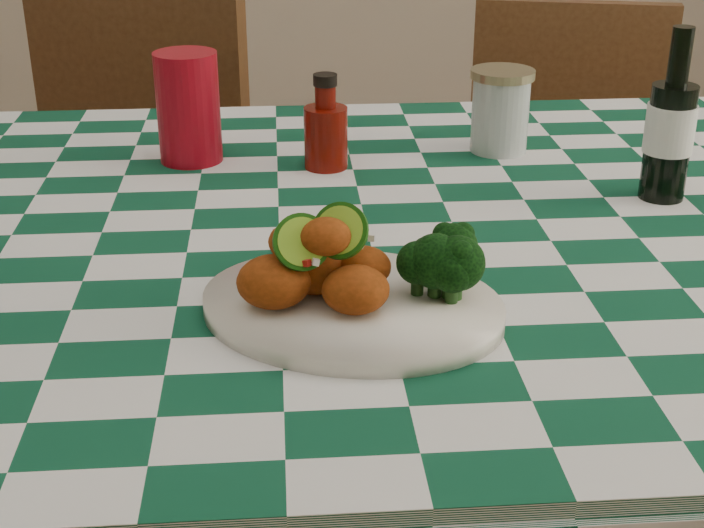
{
  "coord_description": "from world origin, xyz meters",
  "views": [
    {
      "loc": [
        -0.1,
        -1.06,
        1.23
      ],
      "look_at": [
        -0.03,
        -0.23,
        0.84
      ],
      "focal_mm": 50.0,
      "sensor_mm": 36.0,
      "label": 1
    }
  ],
  "objects_px": {
    "plate": "(352,307)",
    "mason_jar": "(500,111)",
    "fried_chicken_pile": "(325,260)",
    "beer_bottle": "(672,115)",
    "wooden_chair_left": "(96,215)",
    "dining_table": "(364,493)",
    "red_tumbler": "(188,107)",
    "wooden_chair_right": "(560,240)",
    "ketchup_bottle": "(326,122)"
  },
  "relations": [
    {
      "from": "plate",
      "to": "beer_bottle",
      "type": "distance_m",
      "value": 0.51
    },
    {
      "from": "red_tumbler",
      "to": "wooden_chair_right",
      "type": "distance_m",
      "value": 0.92
    },
    {
      "from": "ketchup_bottle",
      "to": "wooden_chair_left",
      "type": "height_order",
      "value": "wooden_chair_left"
    },
    {
      "from": "plate",
      "to": "fried_chicken_pile",
      "type": "bearing_deg",
      "value": 180.0
    },
    {
      "from": "plate",
      "to": "mason_jar",
      "type": "xyz_separation_m",
      "value": [
        0.25,
        0.49,
        0.05
      ]
    },
    {
      "from": "fried_chicken_pile",
      "to": "ketchup_bottle",
      "type": "xyz_separation_m",
      "value": [
        0.02,
        0.44,
        0.0
      ]
    },
    {
      "from": "wooden_chair_left",
      "to": "wooden_chair_right",
      "type": "height_order",
      "value": "wooden_chair_left"
    },
    {
      "from": "plate",
      "to": "fried_chicken_pile",
      "type": "relative_size",
      "value": 2.22
    },
    {
      "from": "plate",
      "to": "beer_bottle",
      "type": "relative_size",
      "value": 1.38
    },
    {
      "from": "mason_jar",
      "to": "dining_table",
      "type": "bearing_deg",
      "value": -129.39
    },
    {
      "from": "wooden_chair_right",
      "to": "beer_bottle",
      "type": "bearing_deg",
      "value": -82.48
    },
    {
      "from": "plate",
      "to": "red_tumbler",
      "type": "bearing_deg",
      "value": 111.26
    },
    {
      "from": "fried_chicken_pile",
      "to": "wooden_chair_left",
      "type": "height_order",
      "value": "wooden_chair_left"
    },
    {
      "from": "wooden_chair_right",
      "to": "fried_chicken_pile",
      "type": "bearing_deg",
      "value": -104.37
    },
    {
      "from": "plate",
      "to": "wooden_chair_left",
      "type": "bearing_deg",
      "value": 113.7
    },
    {
      "from": "wooden_chair_left",
      "to": "fried_chicken_pile",
      "type": "bearing_deg",
      "value": -46.08
    },
    {
      "from": "plate",
      "to": "wooden_chair_right",
      "type": "distance_m",
      "value": 1.12
    },
    {
      "from": "ketchup_bottle",
      "to": "wooden_chair_left",
      "type": "bearing_deg",
      "value": 128.55
    },
    {
      "from": "plate",
      "to": "fried_chicken_pile",
      "type": "height_order",
      "value": "fried_chicken_pile"
    },
    {
      "from": "fried_chicken_pile",
      "to": "wooden_chair_right",
      "type": "xyz_separation_m",
      "value": [
        0.52,
        0.94,
        -0.4
      ]
    },
    {
      "from": "beer_bottle",
      "to": "wooden_chair_right",
      "type": "height_order",
      "value": "beer_bottle"
    },
    {
      "from": "dining_table",
      "to": "beer_bottle",
      "type": "bearing_deg",
      "value": 8.95
    },
    {
      "from": "mason_jar",
      "to": "wooden_chair_left",
      "type": "height_order",
      "value": "wooden_chair_left"
    },
    {
      "from": "dining_table",
      "to": "plate",
      "type": "height_order",
      "value": "plate"
    },
    {
      "from": "mason_jar",
      "to": "ketchup_bottle",
      "type": "bearing_deg",
      "value": -168.11
    },
    {
      "from": "wooden_chair_right",
      "to": "plate",
      "type": "bearing_deg",
      "value": -103.17
    },
    {
      "from": "fried_chicken_pile",
      "to": "wooden_chair_left",
      "type": "bearing_deg",
      "value": 112.44
    },
    {
      "from": "ketchup_bottle",
      "to": "beer_bottle",
      "type": "height_order",
      "value": "beer_bottle"
    },
    {
      "from": "plate",
      "to": "wooden_chair_right",
      "type": "bearing_deg",
      "value": 62.23
    },
    {
      "from": "ketchup_bottle",
      "to": "mason_jar",
      "type": "distance_m",
      "value": 0.26
    },
    {
      "from": "beer_bottle",
      "to": "wooden_chair_left",
      "type": "xyz_separation_m",
      "value": [
        -0.84,
        0.68,
        -0.38
      ]
    },
    {
      "from": "red_tumbler",
      "to": "beer_bottle",
      "type": "xyz_separation_m",
      "value": [
        0.6,
        -0.19,
        0.03
      ]
    },
    {
      "from": "fried_chicken_pile",
      "to": "mason_jar",
      "type": "height_order",
      "value": "mason_jar"
    },
    {
      "from": "fried_chicken_pile",
      "to": "beer_bottle",
      "type": "relative_size",
      "value": 0.62
    },
    {
      "from": "wooden_chair_left",
      "to": "dining_table",
      "type": "bearing_deg",
      "value": -36.68
    },
    {
      "from": "fried_chicken_pile",
      "to": "beer_bottle",
      "type": "bearing_deg",
      "value": 33.25
    },
    {
      "from": "ketchup_bottle",
      "to": "wooden_chair_left",
      "type": "xyz_separation_m",
      "value": [
        -0.42,
        0.53,
        -0.34
      ]
    },
    {
      "from": "beer_bottle",
      "to": "dining_table",
      "type": "bearing_deg",
      "value": -171.05
    },
    {
      "from": "fried_chicken_pile",
      "to": "beer_bottle",
      "type": "xyz_separation_m",
      "value": [
        0.44,
        0.29,
        0.05
      ]
    },
    {
      "from": "dining_table",
      "to": "red_tumbler",
      "type": "xyz_separation_m",
      "value": [
        -0.22,
        0.25,
        0.47
      ]
    },
    {
      "from": "red_tumbler",
      "to": "ketchup_bottle",
      "type": "height_order",
      "value": "red_tumbler"
    },
    {
      "from": "plate",
      "to": "wooden_chair_left",
      "type": "relative_size",
      "value": 0.29
    },
    {
      "from": "fried_chicken_pile",
      "to": "red_tumbler",
      "type": "bearing_deg",
      "value": 108.59
    },
    {
      "from": "dining_table",
      "to": "beer_bottle",
      "type": "xyz_separation_m",
      "value": [
        0.38,
        0.06,
        0.5
      ]
    },
    {
      "from": "dining_table",
      "to": "wooden_chair_right",
      "type": "bearing_deg",
      "value": 57.1
    },
    {
      "from": "ketchup_bottle",
      "to": "fried_chicken_pile",
      "type": "bearing_deg",
      "value": -93.13
    },
    {
      "from": "fried_chicken_pile",
      "to": "wooden_chair_right",
      "type": "bearing_deg",
      "value": 61.04
    },
    {
      "from": "wooden_chair_right",
      "to": "red_tumbler",
      "type": "bearing_deg",
      "value": -131.45
    },
    {
      "from": "plate",
      "to": "red_tumbler",
      "type": "height_order",
      "value": "red_tumbler"
    },
    {
      "from": "dining_table",
      "to": "fried_chicken_pile",
      "type": "distance_m",
      "value": 0.51
    }
  ]
}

